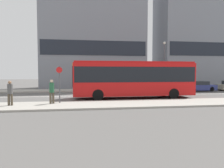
{
  "coord_description": "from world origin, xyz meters",
  "views": [
    {
      "loc": [
        2.09,
        -20.53,
        2.34
      ],
      "look_at": [
        4.85,
        -2.14,
        1.32
      ],
      "focal_mm": 32.0,
      "sensor_mm": 36.0,
      "label": 1
    }
  ],
  "objects_px": {
    "pedestrian_near_stop": "(10,91)",
    "street_lamp": "(164,60)",
    "bus_stop_sign": "(59,82)",
    "parked_car_1": "(199,86)",
    "pedestrian_down_pavement": "(52,90)",
    "parked_car_0": "(162,86)",
    "city_bus": "(133,77)"
  },
  "relations": [
    {
      "from": "parked_car_0",
      "to": "street_lamp",
      "type": "distance_m",
      "value": 3.91
    },
    {
      "from": "pedestrian_near_stop",
      "to": "bus_stop_sign",
      "type": "relative_size",
      "value": 0.62
    },
    {
      "from": "parked_car_1",
      "to": "bus_stop_sign",
      "type": "height_order",
      "value": "bus_stop_sign"
    },
    {
      "from": "pedestrian_near_stop",
      "to": "street_lamp",
      "type": "height_order",
      "value": "street_lamp"
    },
    {
      "from": "pedestrian_near_stop",
      "to": "pedestrian_down_pavement",
      "type": "relative_size",
      "value": 0.97
    },
    {
      "from": "bus_stop_sign",
      "to": "pedestrian_near_stop",
      "type": "bearing_deg",
      "value": -167.23
    },
    {
      "from": "city_bus",
      "to": "pedestrian_down_pavement",
      "type": "height_order",
      "value": "city_bus"
    },
    {
      "from": "pedestrian_near_stop",
      "to": "bus_stop_sign",
      "type": "height_order",
      "value": "bus_stop_sign"
    },
    {
      "from": "city_bus",
      "to": "parked_car_0",
      "type": "relative_size",
      "value": 2.53
    },
    {
      "from": "city_bus",
      "to": "parked_car_0",
      "type": "distance_m",
      "value": 8.17
    },
    {
      "from": "bus_stop_sign",
      "to": "pedestrian_down_pavement",
      "type": "bearing_deg",
      "value": -151.36
    },
    {
      "from": "parked_car_0",
      "to": "pedestrian_down_pavement",
      "type": "height_order",
      "value": "pedestrian_down_pavement"
    },
    {
      "from": "pedestrian_down_pavement",
      "to": "bus_stop_sign",
      "type": "xyz_separation_m",
      "value": [
        0.52,
        0.28,
        0.59
      ]
    },
    {
      "from": "parked_car_0",
      "to": "pedestrian_near_stop",
      "type": "bearing_deg",
      "value": -147.09
    },
    {
      "from": "bus_stop_sign",
      "to": "parked_car_1",
      "type": "bearing_deg",
      "value": 27.8
    },
    {
      "from": "bus_stop_sign",
      "to": "street_lamp",
      "type": "distance_m",
      "value": 16.71
    },
    {
      "from": "pedestrian_down_pavement",
      "to": "parked_car_1",
      "type": "bearing_deg",
      "value": 6.94
    },
    {
      "from": "city_bus",
      "to": "street_lamp",
      "type": "bearing_deg",
      "value": 51.85
    },
    {
      "from": "pedestrian_near_stop",
      "to": "pedestrian_down_pavement",
      "type": "height_order",
      "value": "pedestrian_down_pavement"
    },
    {
      "from": "city_bus",
      "to": "pedestrian_down_pavement",
      "type": "bearing_deg",
      "value": -153.82
    },
    {
      "from": "parked_car_0",
      "to": "pedestrian_near_stop",
      "type": "height_order",
      "value": "pedestrian_near_stop"
    },
    {
      "from": "pedestrian_down_pavement",
      "to": "street_lamp",
      "type": "bearing_deg",
      "value": 18.71
    },
    {
      "from": "parked_car_0",
      "to": "pedestrian_down_pavement",
      "type": "relative_size",
      "value": 2.51
    },
    {
      "from": "parked_car_1",
      "to": "pedestrian_down_pavement",
      "type": "bearing_deg",
      "value": -152.18
    },
    {
      "from": "city_bus",
      "to": "bus_stop_sign",
      "type": "bearing_deg",
      "value": -154.12
    },
    {
      "from": "parked_car_0",
      "to": "pedestrian_near_stop",
      "type": "xyz_separation_m",
      "value": [
        -14.98,
        -9.69,
        0.42
      ]
    },
    {
      "from": "pedestrian_near_stop",
      "to": "bus_stop_sign",
      "type": "bearing_deg",
      "value": -161.76
    },
    {
      "from": "pedestrian_down_pavement",
      "to": "street_lamp",
      "type": "distance_m",
      "value": 17.37
    },
    {
      "from": "city_bus",
      "to": "parked_car_1",
      "type": "xyz_separation_m",
      "value": [
        10.28,
        5.84,
        -1.33
      ]
    },
    {
      "from": "street_lamp",
      "to": "bus_stop_sign",
      "type": "bearing_deg",
      "value": -140.03
    },
    {
      "from": "parked_car_0",
      "to": "parked_car_1",
      "type": "bearing_deg",
      "value": -2.07
    },
    {
      "from": "pedestrian_down_pavement",
      "to": "pedestrian_near_stop",
      "type": "bearing_deg",
      "value": 168.51
    }
  ]
}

